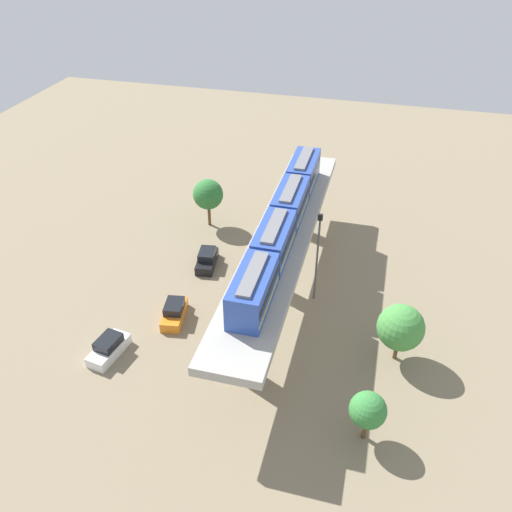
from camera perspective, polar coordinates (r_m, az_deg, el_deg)
The scene contains 10 objects.
ground_plane at distance 53.49m, azimuth 2.64°, elevation -4.02°, with size 120.00×120.00×0.00m, color #84755B.
viaduct at distance 50.17m, azimuth 2.81°, elevation 0.91°, with size 5.20×35.80×7.06m.
train at distance 48.40m, azimuth 2.87°, elevation 3.79°, with size 2.64×27.45×3.24m.
parked_car_orange at distance 50.67m, azimuth -8.81°, elevation -6.02°, with size 2.45×4.43×1.76m.
parked_car_black at distance 57.07m, azimuth -5.32°, elevation -0.36°, with size 2.35×4.40×1.76m.
parked_car_white at distance 48.38m, azimuth -15.60°, elevation -9.54°, with size 2.47×4.44×1.76m.
tree_near_viaduct at distance 45.99m, azimuth 15.35°, elevation -7.46°, with size 3.98×3.98×5.56m.
tree_mid_lot at distance 40.05m, azimuth 11.99°, elevation -15.99°, with size 2.74×2.74×4.46m.
tree_far_corner at distance 62.33m, azimuth -5.20°, elevation 6.62°, with size 3.56×3.56×5.93m.
signal_post at distance 49.96m, azimuth 6.64°, elevation 0.23°, with size 0.44×0.28×9.66m.
Camera 1 is at (8.17, -40.67, 33.78)m, focal length 37.05 mm.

